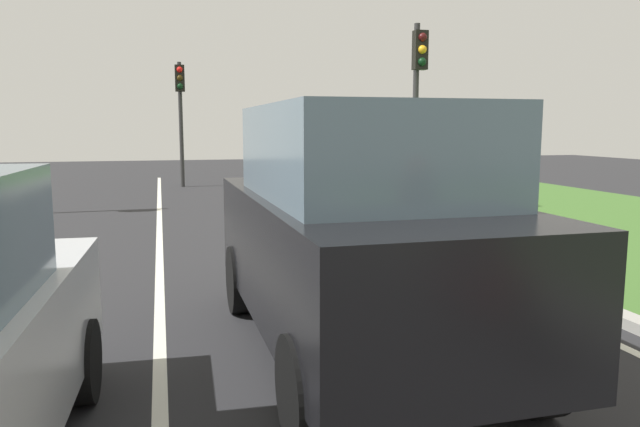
# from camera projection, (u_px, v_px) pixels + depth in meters

# --- Properties ---
(ground_plane) EXTENTS (60.00, 60.00, 0.00)m
(ground_plane) POSITION_uv_depth(u_px,v_px,m) (202.00, 252.00, 10.28)
(ground_plane) COLOR #262628
(lane_line_center) EXTENTS (0.12, 32.00, 0.01)m
(lane_line_center) POSITION_uv_depth(u_px,v_px,m) (160.00, 254.00, 10.11)
(lane_line_center) COLOR silver
(lane_line_center) RESTS_ON ground
(lane_line_right_edge) EXTENTS (0.12, 32.00, 0.01)m
(lane_line_right_edge) POSITION_uv_depth(u_px,v_px,m) (401.00, 242.00, 11.19)
(lane_line_right_edge) COLOR silver
(lane_line_right_edge) RESTS_ON ground
(grass_verge_right) EXTENTS (9.00, 48.00, 0.06)m
(grass_verge_right) POSITION_uv_depth(u_px,v_px,m) (625.00, 229.00, 12.41)
(grass_verge_right) COLOR #3D6628
(grass_verge_right) RESTS_ON ground
(curb_right) EXTENTS (0.24, 48.00, 0.12)m
(curb_right) POSITION_uv_depth(u_px,v_px,m) (426.00, 237.00, 11.30)
(curb_right) COLOR #9E9B93
(curb_right) RESTS_ON ground
(car_suv_ahead) EXTENTS (2.00, 4.52, 2.28)m
(car_suv_ahead) POSITION_uv_depth(u_px,v_px,m) (357.00, 230.00, 5.51)
(car_suv_ahead) COLOR black
(car_suv_ahead) RESTS_ON ground
(traffic_light_near_right) EXTENTS (0.32, 0.50, 4.53)m
(traffic_light_near_right) POSITION_uv_depth(u_px,v_px,m) (418.00, 85.00, 14.48)
(traffic_light_near_right) COLOR #2D2D2D
(traffic_light_near_right) RESTS_ON ground
(traffic_light_far_median) EXTENTS (0.32, 0.50, 4.33)m
(traffic_light_far_median) POSITION_uv_depth(u_px,v_px,m) (180.00, 101.00, 21.06)
(traffic_light_far_median) COLOR #2D2D2D
(traffic_light_far_median) RESTS_ON ground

